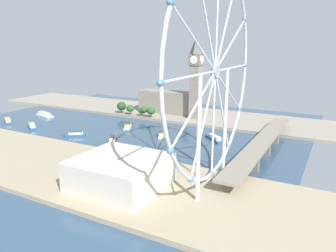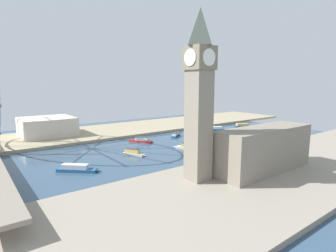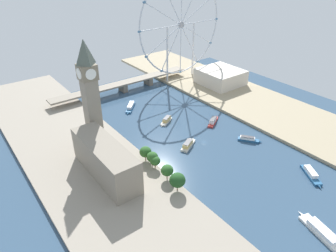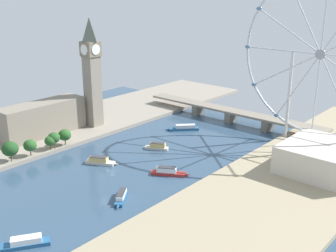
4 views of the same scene
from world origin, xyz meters
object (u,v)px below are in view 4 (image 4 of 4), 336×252
at_px(ferris_wheel, 321,55).
at_px(tour_boat_5, 121,197).
at_px(tour_boat_1, 184,128).
at_px(parliament_block, 42,119).
at_px(tour_boat_3, 24,243).
at_px(tour_boat_0, 100,161).
at_px(tour_boat_2, 157,146).
at_px(river_bridge, 231,113).
at_px(riverside_hall, 323,158).
at_px(tour_boat_4, 168,172).
at_px(clock_tower, 92,71).

height_order(ferris_wheel, tour_boat_5, ferris_wheel).
bearing_deg(tour_boat_5, tour_boat_1, 166.86).
relative_size(ferris_wheel, tour_boat_1, 5.30).
height_order(parliament_block, tour_boat_3, parliament_block).
xyz_separation_m(tour_boat_0, tour_boat_2, (11.74, 48.98, -0.00)).
bearing_deg(tour_boat_2, river_bridge, -121.30).
distance_m(river_bridge, tour_boat_3, 243.50).
xyz_separation_m(riverside_hall, tour_boat_1, (-131.15, 12.94, -10.37)).
bearing_deg(tour_boat_5, ferris_wheel, 127.38).
bearing_deg(tour_boat_3, ferris_wheel, -159.79).
xyz_separation_m(parliament_block, tour_boat_0, (79.97, -5.77, -14.66)).
bearing_deg(river_bridge, tour_boat_4, -75.79).
distance_m(ferris_wheel, tour_boat_1, 130.38).
height_order(tour_boat_2, tour_boat_4, tour_boat_4).
bearing_deg(parliament_block, tour_boat_3, -36.87).
bearing_deg(tour_boat_5, tour_boat_4, 146.38).
xyz_separation_m(river_bridge, tour_boat_5, (34.81, -176.24, -7.01)).
height_order(parliament_block, tour_boat_1, parliament_block).
distance_m(river_bridge, tour_boat_2, 100.18).
bearing_deg(tour_boat_1, river_bridge, -157.97).
height_order(clock_tower, tour_boat_4, clock_tower).
distance_m(clock_tower, river_bridge, 136.06).
relative_size(tour_boat_0, tour_boat_1, 0.95).
bearing_deg(riverside_hall, parliament_block, -158.82).
height_order(ferris_wheel, tour_boat_2, ferris_wheel).
relative_size(clock_tower, tour_boat_4, 3.75).
height_order(parliament_block, tour_boat_2, parliament_block).
bearing_deg(tour_boat_4, clock_tower, 133.59).
height_order(tour_boat_0, tour_boat_4, tour_boat_4).
relative_size(riverside_hall, tour_boat_3, 1.93).
bearing_deg(parliament_block, tour_boat_5, -14.14).
bearing_deg(ferris_wheel, tour_boat_4, -113.43).
height_order(clock_tower, river_bridge, clock_tower).
relative_size(parliament_block, river_bridge, 0.39).
xyz_separation_m(ferris_wheel, tour_boat_1, (-102.71, -36.56, -71.51)).
height_order(parliament_block, tour_boat_5, parliament_block).
bearing_deg(tour_boat_0, tour_boat_3, -88.72).
xyz_separation_m(clock_tower, tour_boat_5, (118.62, -78.42, -50.81)).
bearing_deg(riverside_hall, tour_boat_2, -162.14).
xyz_separation_m(tour_boat_2, tour_boat_3, (38.96, -141.23, -0.27)).
bearing_deg(riverside_hall, tour_boat_1, 174.36).
height_order(tour_boat_1, tour_boat_3, tour_boat_3).
height_order(riverside_hall, tour_boat_1, riverside_hall).
relative_size(tour_boat_2, tour_boat_4, 0.82).
relative_size(clock_tower, river_bridge, 0.51).
bearing_deg(river_bridge, tour_boat_0, -96.51).
xyz_separation_m(tour_boat_1, tour_boat_3, (52.19, -192.18, -0.07)).
height_order(ferris_wheel, tour_boat_0, ferris_wheel).
height_order(parliament_block, tour_boat_4, parliament_block).
bearing_deg(clock_tower, river_bridge, 49.41).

